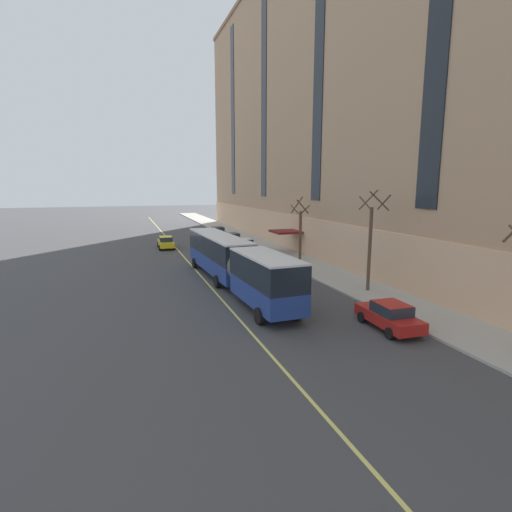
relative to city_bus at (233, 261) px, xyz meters
name	(u,v)px	position (x,y,z in m)	size (l,w,h in m)	color
ground_plane	(240,284)	(0.77, 0.84, -2.14)	(260.00, 260.00, 0.00)	#424244
sidewalk	(318,269)	(9.43, 3.84, -2.07)	(4.53, 160.00, 0.15)	#ADA89E
apartment_facade	(425,59)	(17.68, 0.85, 16.62)	(15.20, 110.00, 37.57)	tan
city_bus	(233,261)	(0.00, 0.00, 0.00)	(3.63, 20.67, 3.71)	navy
parked_car_darkgray_0	(232,238)	(6.03, 22.72, -1.36)	(2.09, 4.73, 1.56)	#4C4C51
parked_car_red_1	(389,316)	(5.83, -11.78, -1.36)	(2.07, 4.46, 1.56)	#B21E19
parked_car_white_2	(245,245)	(5.95, 16.47, -1.36)	(1.98, 4.49, 1.56)	silver
parked_car_black_3	(218,232)	(6.01, 30.96, -1.36)	(2.01, 4.52, 1.56)	black
taxi_cab	(166,242)	(-2.96, 21.68, -1.36)	(2.01, 4.66, 1.56)	yellow
street_tree_mid_block	(371,240)	(9.33, -4.61, 1.85)	(1.98, 1.99, 7.52)	brown
street_tree_far_uptown	(300,230)	(9.27, 7.67, 1.26)	(1.68, 1.73, 6.67)	brown
fire_hydrant	(282,257)	(7.67, 8.65, -1.65)	(0.42, 0.24, 0.72)	red
lane_centerline	(203,278)	(-1.70, 3.84, -2.14)	(0.16, 140.00, 0.01)	#E0D66B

